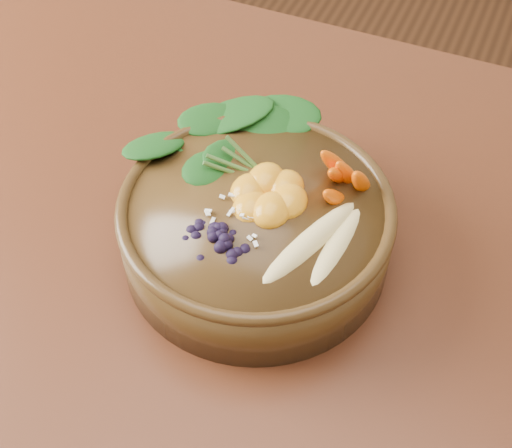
{
  "coord_description": "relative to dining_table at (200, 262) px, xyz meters",
  "views": [
    {
      "loc": [
        0.3,
        -0.5,
        1.4
      ],
      "look_at": [
        0.09,
        -0.02,
        0.8
      ],
      "focal_mm": 50.0,
      "sensor_mm": 36.0,
      "label": 1
    }
  ],
  "objects": [
    {
      "name": "coconut_flakes",
      "position": [
        0.09,
        -0.04,
        0.18
      ],
      "size": [
        0.11,
        0.1,
        0.01
      ],
      "primitive_type": null,
      "rotation": [
        0.0,
        0.0,
        -0.29
      ],
      "color": "white",
      "rests_on": "stoneware_bowl"
    },
    {
      "name": "kale_heap",
      "position": [
        0.06,
        0.05,
        0.2
      ],
      "size": [
        0.24,
        0.23,
        0.05
      ],
      "primitive_type": null,
      "rotation": [
        0.0,
        0.0,
        -0.29
      ],
      "color": "#184F18",
      "rests_on": "stoneware_bowl"
    },
    {
      "name": "stoneware_bowl",
      "position": [
        0.09,
        -0.02,
        0.13
      ],
      "size": [
        0.38,
        0.38,
        0.08
      ],
      "primitive_type": "cylinder",
      "rotation": [
        0.0,
        0.0,
        -0.29
      ],
      "color": "#483014",
      "rests_on": "dining_table"
    },
    {
      "name": "carrot_cluster",
      "position": [
        0.17,
        0.04,
        0.22
      ],
      "size": [
        0.08,
        0.08,
        0.08
      ],
      "primitive_type": null,
      "rotation": [
        0.0,
        0.0,
        -0.29
      ],
      "color": "#E05400",
      "rests_on": "stoneware_bowl"
    },
    {
      "name": "blueberry_pile",
      "position": [
        0.08,
        -0.08,
        0.2
      ],
      "size": [
        0.16,
        0.14,
        0.04
      ],
      "primitive_type": null,
      "rotation": [
        0.0,
        0.0,
        -0.29
      ],
      "color": "black",
      "rests_on": "stoneware_bowl"
    },
    {
      "name": "dining_table",
      "position": [
        0.0,
        0.0,
        0.0
      ],
      "size": [
        1.6,
        0.9,
        0.75
      ],
      "color": "#331C0C",
      "rests_on": "ground"
    },
    {
      "name": "mandarin_cluster",
      "position": [
        0.1,
        -0.01,
        0.19
      ],
      "size": [
        0.11,
        0.12,
        0.03
      ],
      "primitive_type": null,
      "rotation": [
        0.0,
        0.0,
        -0.29
      ],
      "color": "orange",
      "rests_on": "stoneware_bowl"
    },
    {
      "name": "banana_halves",
      "position": [
        0.18,
        -0.05,
        0.19
      ],
      "size": [
        0.09,
        0.16,
        0.03
      ],
      "rotation": [
        0.0,
        0.0,
        -0.29
      ],
      "color": "#E0CC84",
      "rests_on": "stoneware_bowl"
    }
  ]
}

